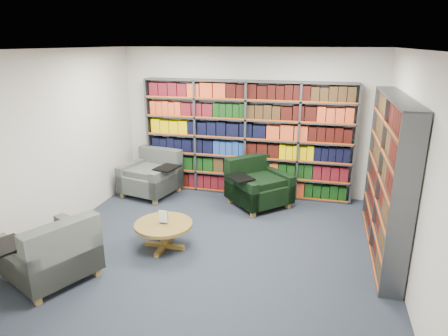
% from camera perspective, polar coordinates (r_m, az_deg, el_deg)
% --- Properties ---
extents(room_shell, '(5.02, 5.02, 2.82)m').
position_cam_1_polar(room_shell, '(5.43, -1.56, 1.67)').
color(room_shell, '#1F2530').
rests_on(room_shell, ground).
extents(bookshelf_back, '(4.00, 0.28, 2.20)m').
position_cam_1_polar(bookshelf_back, '(7.71, 3.19, 4.13)').
color(bookshelf_back, '#47494F').
rests_on(bookshelf_back, ground).
extents(bookshelf_right, '(0.28, 2.50, 2.20)m').
position_cam_1_polar(bookshelf_right, '(5.97, 22.33, -1.23)').
color(bookshelf_right, '#47494F').
rests_on(bookshelf_right, ground).
extents(chair_teal_left, '(1.22, 1.13, 0.86)m').
position_cam_1_polar(chair_teal_left, '(8.03, -10.07, -1.16)').
color(chair_teal_left, '#051B36').
rests_on(chair_teal_left, ground).
extents(chair_green_right, '(1.33, 1.33, 0.85)m').
position_cam_1_polar(chair_green_right, '(7.41, 4.60, -2.58)').
color(chair_green_right, black).
rests_on(chair_green_right, ground).
extents(chair_teal_front, '(1.26, 1.28, 0.86)m').
position_cam_1_polar(chair_teal_front, '(5.51, -23.19, -11.42)').
color(chair_teal_front, '#051B36').
rests_on(chair_teal_front, ground).
extents(coffee_table, '(0.84, 0.84, 0.59)m').
position_cam_1_polar(coffee_table, '(5.90, -8.61, -8.50)').
color(coffee_table, brown).
rests_on(coffee_table, ground).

